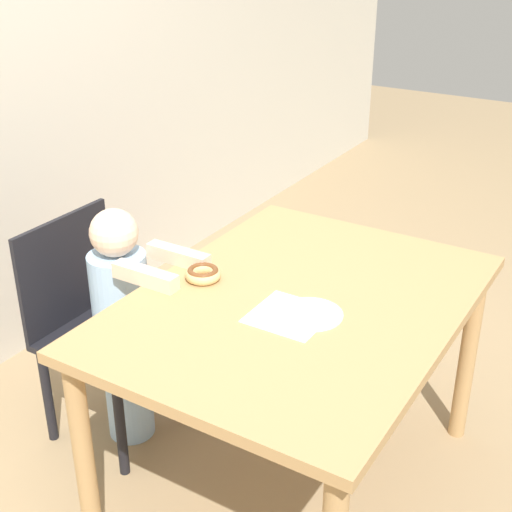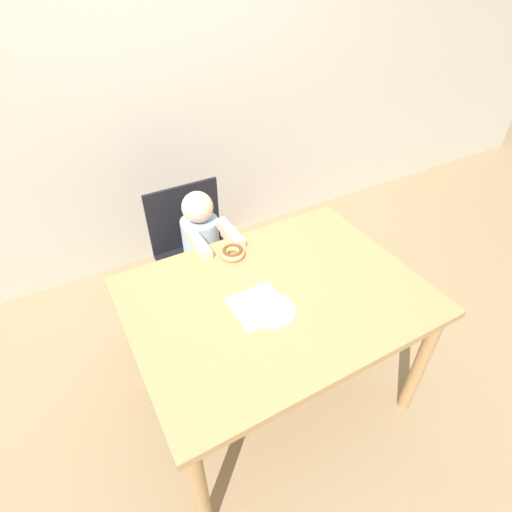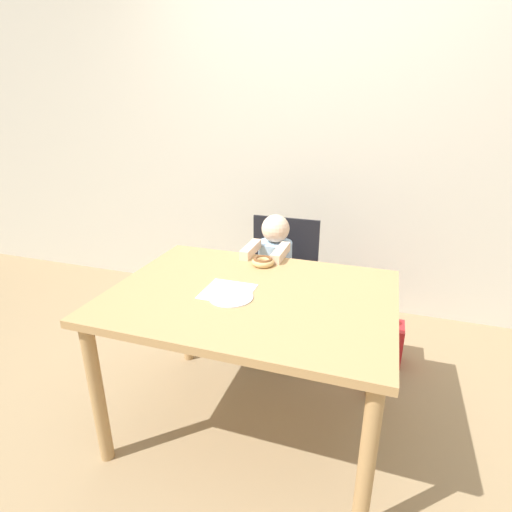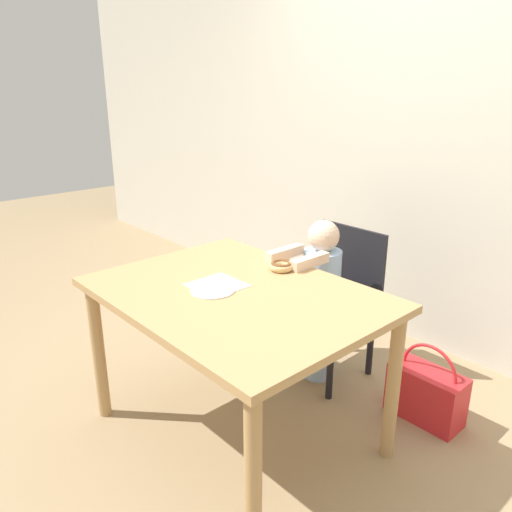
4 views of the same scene
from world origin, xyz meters
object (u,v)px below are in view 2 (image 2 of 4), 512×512
at_px(chair, 196,254).
at_px(handbag, 282,262).
at_px(child_figure, 204,261).
at_px(donut, 233,252).

height_order(chair, handbag, chair).
relative_size(chair, child_figure, 0.91).
bearing_deg(child_figure, chair, 90.00).
bearing_deg(handbag, chair, 178.46).
xyz_separation_m(child_figure, handbag, (0.61, 0.11, -0.34)).
distance_m(chair, child_figure, 0.13).
bearing_deg(handbag, child_figure, -169.92).
bearing_deg(chair, child_figure, -90.00).
relative_size(chair, donut, 7.16).
xyz_separation_m(child_figure, donut, (0.03, -0.33, 0.28)).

